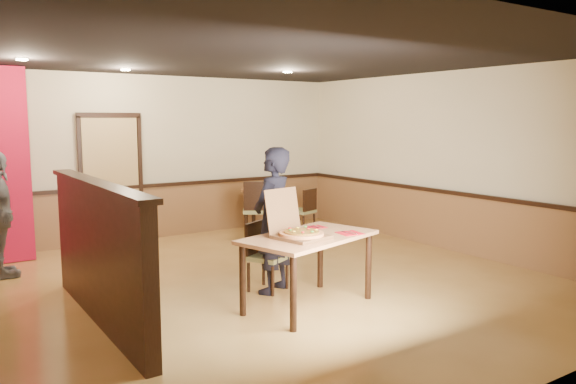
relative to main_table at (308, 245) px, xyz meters
name	(u,v)px	position (x,y,z in m)	size (l,w,h in m)	color
floor	(260,285)	(-0.03, 0.99, -0.69)	(7.00, 7.00, 0.00)	tan
ceiling	(259,56)	(-0.03, 0.99, 2.11)	(7.00, 7.00, 0.00)	black
wall_back	(156,157)	(-0.03, 4.49, 0.71)	(7.00, 7.00, 0.00)	beige
wall_right	(453,162)	(3.47, 0.99, 0.71)	(7.00, 7.00, 0.00)	beige
wainscot_back	(159,212)	(-0.03, 4.46, -0.24)	(7.00, 0.04, 0.90)	brown
chair_rail_back	(158,185)	(-0.03, 4.44, 0.23)	(7.00, 0.06, 0.06)	black
wainscot_right	(449,222)	(3.44, 0.99, -0.24)	(0.04, 7.00, 0.90)	brown
chair_rail_right	(450,192)	(3.42, 0.99, 0.23)	(0.06, 7.00, 0.06)	black
back_door	(111,180)	(-0.83, 4.45, 0.36)	(0.90, 0.06, 2.10)	#DDB671
booth_partition	(99,251)	(-2.03, 0.79, 0.05)	(0.20, 3.10, 1.44)	black
spot_a	(22,59)	(-2.33, 2.79, 2.09)	(0.14, 0.14, 0.02)	#F2E7A9
spot_b	(126,70)	(-0.83, 3.49, 2.09)	(0.14, 0.14, 0.02)	#F2E7A9
spot_c	(287,72)	(1.37, 2.49, 2.09)	(0.14, 0.14, 0.02)	#F2E7A9
main_table	(308,245)	(0.00, 0.00, 0.00)	(1.67, 1.23, 0.80)	tan
diner_chair	(264,253)	(-0.08, 0.81, -0.24)	(0.55, 0.55, 0.82)	olive
side_chair_left	(258,208)	(1.30, 3.27, -0.13)	(0.70, 0.70, 1.02)	olive
side_chair_right	(304,209)	(2.26, 3.28, -0.24)	(0.52, 0.52, 0.82)	olive
side_table	(264,200)	(1.79, 3.89, -0.11)	(0.87, 0.87, 0.76)	tan
diner	(273,220)	(-0.03, 0.68, 0.18)	(0.63, 0.42, 1.73)	black
pizza_box	(298,232)	(-0.17, -0.05, 0.18)	(0.59, 0.65, 0.51)	brown
pizza	(302,234)	(-0.16, -0.10, 0.16)	(0.47, 0.47, 0.03)	#C87F48
napkin_near	(350,233)	(0.44, -0.17, 0.11)	(0.27, 0.27, 0.01)	red
napkin_far	(316,227)	(0.34, 0.33, 0.11)	(0.20, 0.20, 0.01)	red
condiment	(271,187)	(1.85, 3.76, 0.15)	(0.06, 0.06, 0.15)	brown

